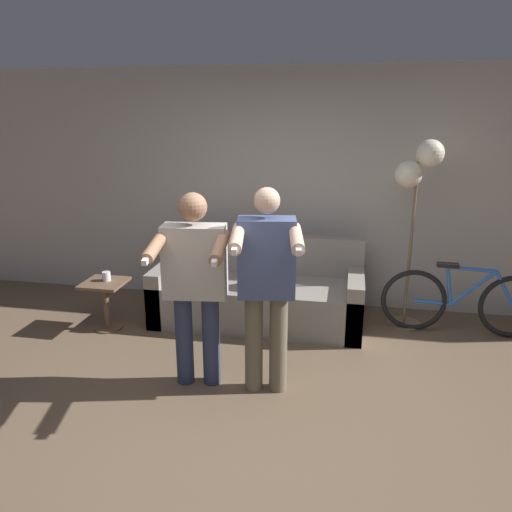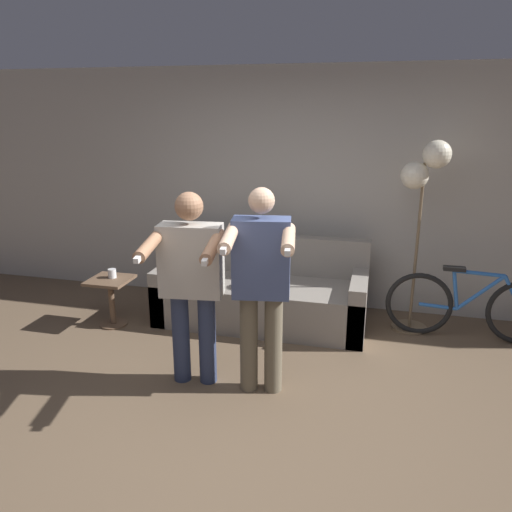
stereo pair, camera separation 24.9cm
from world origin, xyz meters
name	(u,v)px [view 1 (the left image)]	position (x,y,z in m)	size (l,w,h in m)	color
ground_plane	(247,425)	(0.00, 0.00, 0.00)	(16.00, 16.00, 0.00)	brown
wall_back	(292,189)	(0.00, 2.45, 1.30)	(10.00, 0.05, 2.60)	#B7B2A8
couch	(258,295)	(-0.26, 1.80, 0.28)	(2.14, 0.85, 0.86)	gray
person_left	(195,278)	(-0.51, 0.48, 0.91)	(0.61, 0.73, 1.57)	#2D3856
person_right	(266,280)	(0.05, 0.48, 0.93)	(0.57, 0.73, 1.62)	#6B604C
cat	(253,227)	(-0.37, 2.11, 0.94)	(0.41, 0.12, 0.17)	tan
floor_lamp	(418,178)	(1.26, 1.98, 1.52)	(0.44, 0.35, 1.88)	#756047
side_table	(105,296)	(-1.73, 1.32, 0.36)	(0.40, 0.40, 0.50)	brown
cup	(106,276)	(-1.72, 1.36, 0.55)	(0.08, 0.08, 0.09)	white
bicycle	(463,302)	(1.77, 1.87, 0.34)	(1.56, 0.07, 0.73)	black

